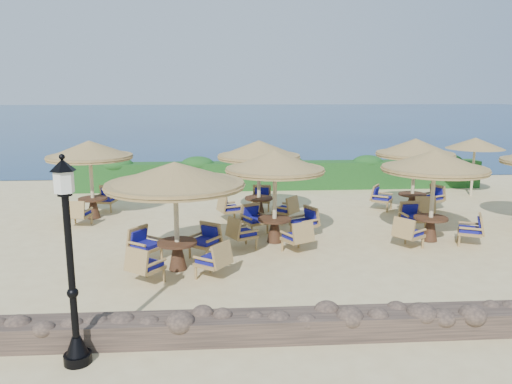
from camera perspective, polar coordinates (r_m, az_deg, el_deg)
name	(u,v)px	position (r m, az deg, el deg)	size (l,w,h in m)	color
ground	(304,236)	(15.12, 5.54, -4.98)	(120.00, 120.00, 0.00)	beige
sea	(236,116)	(84.43, -2.30, 8.73)	(160.00, 160.00, 0.00)	#0B244C
hedge	(278,175)	(21.94, 2.51, 1.90)	(18.00, 0.90, 1.20)	#154216
stone_wall	(361,324)	(9.39, 11.94, -14.49)	(15.00, 0.65, 0.44)	brown
lamp_post	(71,272)	(8.32, -20.39, -8.52)	(0.44, 0.44, 3.31)	black
extra_parasol	(475,143)	(22.12, 23.77, 5.11)	(2.30, 2.30, 2.41)	beige
cafe_set_0	(175,192)	(11.95, -9.19, 0.04)	(3.33, 3.33, 2.65)	beige
cafe_set_1	(275,180)	(14.00, 2.17, 1.40)	(2.81, 2.81, 2.65)	beige
cafe_set_2	(434,175)	(14.98, 19.68, 1.88)	(2.98, 2.98, 2.65)	beige
cafe_set_3	(90,160)	(17.56, -18.43, 3.54)	(2.84, 2.88, 2.65)	beige
cafe_set_4	(259,162)	(16.76, 0.33, 3.41)	(2.83, 2.84, 2.65)	beige
cafe_set_5	(414,160)	(18.23, 17.66, 3.46)	(2.77, 2.77, 2.65)	beige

